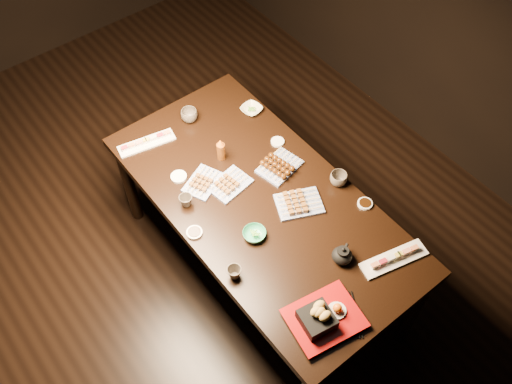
{
  "coord_description": "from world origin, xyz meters",
  "views": [
    {
      "loc": [
        -0.77,
        -1.65,
        3.17
      ],
      "look_at": [
        0.34,
        -0.24,
        0.77
      ],
      "focal_mm": 40.0,
      "sensor_mm": 36.0,
      "label": 1
    }
  ],
  "objects_px": {
    "yakitori_plate_right": "(299,201)",
    "edamame_bowl_cream": "(251,109)",
    "tempura_tray": "(325,314)",
    "teacup_mid_right": "(338,179)",
    "sushi_platter_near": "(394,257)",
    "teacup_far_left": "(186,201)",
    "yakitori_plate_left": "(203,180)",
    "condiment_bottle": "(221,149)",
    "sushi_platter_far": "(146,141)",
    "dining_table": "(261,238)",
    "teacup_near_left": "(234,273)",
    "yakitori_plate_center": "(230,182)",
    "teapot": "(342,254)",
    "teacup_far_right": "(189,115)",
    "edamame_bowl_green": "(254,234)"
  },
  "relations": [
    {
      "from": "teacup_far_right",
      "to": "yakitori_plate_left",
      "type": "bearing_deg",
      "value": -115.65
    },
    {
      "from": "sushi_platter_near",
      "to": "edamame_bowl_green",
      "type": "xyz_separation_m",
      "value": [
        -0.45,
        0.53,
        -0.0
      ]
    },
    {
      "from": "tempura_tray",
      "to": "teacup_far_left",
      "type": "distance_m",
      "value": 0.93
    },
    {
      "from": "edamame_bowl_cream",
      "to": "teacup_mid_right",
      "type": "bearing_deg",
      "value": -87.46
    },
    {
      "from": "tempura_tray",
      "to": "teacup_far_right",
      "type": "height_order",
      "value": "tempura_tray"
    },
    {
      "from": "teacup_far_left",
      "to": "sushi_platter_near",
      "type": "bearing_deg",
      "value": -55.97
    },
    {
      "from": "dining_table",
      "to": "edamame_bowl_green",
      "type": "bearing_deg",
      "value": -139.8
    },
    {
      "from": "sushi_platter_far",
      "to": "teacup_near_left",
      "type": "bearing_deg",
      "value": 94.9
    },
    {
      "from": "tempura_tray",
      "to": "teacup_mid_right",
      "type": "xyz_separation_m",
      "value": [
        0.59,
        0.54,
        -0.02
      ]
    },
    {
      "from": "sushi_platter_far",
      "to": "edamame_bowl_green",
      "type": "xyz_separation_m",
      "value": [
        0.1,
        -0.87,
        -0.0
      ]
    },
    {
      "from": "teacup_far_left",
      "to": "teapot",
      "type": "relative_size",
      "value": 0.6
    },
    {
      "from": "yakitori_plate_left",
      "to": "condiment_bottle",
      "type": "relative_size",
      "value": 1.44
    },
    {
      "from": "sushi_platter_near",
      "to": "yakitori_plate_center",
      "type": "relative_size",
      "value": 1.59
    },
    {
      "from": "edamame_bowl_cream",
      "to": "condiment_bottle",
      "type": "distance_m",
      "value": 0.4
    },
    {
      "from": "teacup_mid_right",
      "to": "sushi_platter_near",
      "type": "bearing_deg",
      "value": -102.0
    },
    {
      "from": "yakitori_plate_right",
      "to": "teacup_far_left",
      "type": "height_order",
      "value": "teacup_far_left"
    },
    {
      "from": "dining_table",
      "to": "condiment_bottle",
      "type": "relative_size",
      "value": 12.45
    },
    {
      "from": "sushi_platter_far",
      "to": "yakitori_plate_right",
      "type": "distance_m",
      "value": 0.95
    },
    {
      "from": "teacup_far_left",
      "to": "condiment_bottle",
      "type": "height_order",
      "value": "condiment_bottle"
    },
    {
      "from": "teapot",
      "to": "teacup_far_right",
      "type": "bearing_deg",
      "value": 67.59
    },
    {
      "from": "teacup_near_left",
      "to": "sushi_platter_near",
      "type": "bearing_deg",
      "value": -31.61
    },
    {
      "from": "sushi_platter_far",
      "to": "teacup_near_left",
      "type": "distance_m",
      "value": 0.99
    },
    {
      "from": "sushi_platter_far",
      "to": "edamame_bowl_cream",
      "type": "distance_m",
      "value": 0.65
    },
    {
      "from": "edamame_bowl_green",
      "to": "dining_table",
      "type": "bearing_deg",
      "value": 41.85
    },
    {
      "from": "condiment_bottle",
      "to": "teacup_far_right",
      "type": "bearing_deg",
      "value": 85.95
    },
    {
      "from": "dining_table",
      "to": "teacup_mid_right",
      "type": "bearing_deg",
      "value": -24.27
    },
    {
      "from": "sushi_platter_near",
      "to": "yakitori_plate_right",
      "type": "relative_size",
      "value": 1.47
    },
    {
      "from": "teacup_near_left",
      "to": "tempura_tray",
      "type": "bearing_deg",
      "value": -66.83
    },
    {
      "from": "tempura_tray",
      "to": "teacup_mid_right",
      "type": "relative_size",
      "value": 3.49
    },
    {
      "from": "dining_table",
      "to": "yakitori_plate_left",
      "type": "relative_size",
      "value": 8.64
    },
    {
      "from": "sushi_platter_near",
      "to": "teacup_far_left",
      "type": "bearing_deg",
      "value": 137.53
    },
    {
      "from": "sushi_platter_near",
      "to": "condiment_bottle",
      "type": "height_order",
      "value": "condiment_bottle"
    },
    {
      "from": "yakitori_plate_right",
      "to": "teacup_near_left",
      "type": "height_order",
      "value": "teacup_near_left"
    },
    {
      "from": "condiment_bottle",
      "to": "sushi_platter_far",
      "type": "bearing_deg",
      "value": 128.15
    },
    {
      "from": "tempura_tray",
      "to": "teapot",
      "type": "distance_m",
      "value": 0.33
    },
    {
      "from": "yakitori_plate_left",
      "to": "teacup_near_left",
      "type": "distance_m",
      "value": 0.59
    },
    {
      "from": "teacup_near_left",
      "to": "teacup_far_right",
      "type": "relative_size",
      "value": 0.73
    },
    {
      "from": "edamame_bowl_cream",
      "to": "teapot",
      "type": "xyz_separation_m",
      "value": [
        -0.28,
        -1.07,
        0.04
      ]
    },
    {
      "from": "dining_table",
      "to": "teacup_near_left",
      "type": "xyz_separation_m",
      "value": [
        -0.38,
        -0.27,
        0.41
      ]
    },
    {
      "from": "yakitori_plate_center",
      "to": "condiment_bottle",
      "type": "height_order",
      "value": "condiment_bottle"
    },
    {
      "from": "teacup_mid_right",
      "to": "edamame_bowl_cream",
      "type": "bearing_deg",
      "value": 92.54
    },
    {
      "from": "sushi_platter_far",
      "to": "tempura_tray",
      "type": "bearing_deg",
      "value": 104.41
    },
    {
      "from": "sushi_platter_near",
      "to": "tempura_tray",
      "type": "bearing_deg",
      "value": -163.8
    },
    {
      "from": "dining_table",
      "to": "teacup_near_left",
      "type": "relative_size",
      "value": 25.24
    },
    {
      "from": "edamame_bowl_green",
      "to": "teacup_mid_right",
      "type": "bearing_deg",
      "value": -1.21
    },
    {
      "from": "yakitori_plate_left",
      "to": "edamame_bowl_cream",
      "type": "distance_m",
      "value": 0.6
    },
    {
      "from": "sushi_platter_far",
      "to": "teacup_mid_right",
      "type": "distance_m",
      "value": 1.1
    },
    {
      "from": "sushi_platter_far",
      "to": "yakitori_plate_left",
      "type": "xyz_separation_m",
      "value": [
        0.09,
        -0.43,
        0.01
      ]
    },
    {
      "from": "tempura_tray",
      "to": "teapot",
      "type": "relative_size",
      "value": 2.76
    },
    {
      "from": "yakitori_plate_right",
      "to": "edamame_bowl_cream",
      "type": "xyz_separation_m",
      "value": [
        0.23,
        0.69,
        -0.02
      ]
    }
  ]
}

